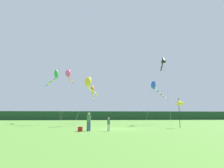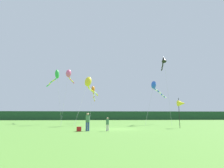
# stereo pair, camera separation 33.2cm
# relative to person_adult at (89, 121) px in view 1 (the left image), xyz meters

# --- Properties ---
(ground_plane) EXTENTS (120.00, 120.00, 0.00)m
(ground_plane) POSITION_rel_person_adult_xyz_m (3.02, 2.61, -0.93)
(ground_plane) COLOR #5B9338
(distant_treeline) EXTENTS (108.00, 3.52, 2.79)m
(distant_treeline) POSITION_rel_person_adult_xyz_m (3.02, 47.61, 0.46)
(distant_treeline) COLOR #1E4228
(distant_treeline) RESTS_ON ground
(person_adult) EXTENTS (0.37, 0.37, 1.67)m
(person_adult) POSITION_rel_person_adult_xyz_m (0.00, 0.00, 0.00)
(person_adult) COLOR #334C8C
(person_adult) RESTS_ON ground
(person_child) EXTENTS (0.27, 0.27, 1.25)m
(person_child) POSITION_rel_person_adult_xyz_m (1.85, -0.13, -0.24)
(person_child) COLOR silver
(person_child) RESTS_ON ground
(cooler_box) EXTENTS (0.41, 0.31, 0.41)m
(cooler_box) POSITION_rel_person_adult_xyz_m (-0.76, -0.25, -0.73)
(cooler_box) COLOR red
(cooler_box) RESTS_ON ground
(banner_flag_pole) EXTENTS (0.90, 0.70, 3.45)m
(banner_flag_pole) POSITION_rel_person_adult_xyz_m (10.77, 3.64, 1.87)
(banner_flag_pole) COLOR black
(banner_flag_pole) RESTS_ON ground
(kite_blue) EXTENTS (5.73, 6.97, 6.89)m
(kite_blue) POSITION_rel_person_adult_xyz_m (10.09, 11.36, 4.97)
(kite_blue) COLOR #B2B2B2
(kite_blue) RESTS_ON ground
(kite_rainbow) EXTENTS (1.16, 6.98, 9.12)m
(kite_rainbow) POSITION_rel_person_adult_xyz_m (-3.77, 14.14, 7.33)
(kite_rainbow) COLOR #B2B2B2
(kite_rainbow) RESTS_ON ground
(kite_green) EXTENTS (4.67, 7.45, 10.14)m
(kite_green) POSITION_rel_person_adult_xyz_m (-6.84, 19.08, 8.04)
(kite_green) COLOR #B2B2B2
(kite_green) RESTS_ON ground
(kite_yellow) EXTENTS (3.00, 9.34, 7.22)m
(kite_yellow) POSITION_rel_person_adult_xyz_m (-0.29, 10.23, 5.23)
(kite_yellow) COLOR #B2B2B2
(kite_yellow) RESTS_ON ground
(kite_black) EXTENTS (1.80, 8.30, 11.70)m
(kite_black) POSITION_rel_person_adult_xyz_m (12.40, 13.44, 9.93)
(kite_black) COLOR #B2B2B2
(kite_black) RESTS_ON ground
(kite_orange) EXTENTS (0.98, 10.31, 7.33)m
(kite_orange) POSITION_rel_person_adult_xyz_m (0.28, 20.46, 5.35)
(kite_orange) COLOR #B2B2B2
(kite_orange) RESTS_ON ground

